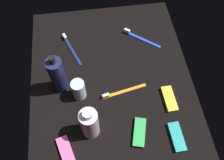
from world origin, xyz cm
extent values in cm
cube|color=black|center=(0.00, 0.00, -0.60)|extent=(84.00, 64.00, 1.20)
cylinder|color=#1B1E44|center=(1.42, 19.78, 8.50)|extent=(5.80, 5.80, 16.99)
cylinder|color=black|center=(1.42, 19.78, 18.39)|extent=(2.20, 2.20, 2.80)
cylinder|color=silver|center=(-18.01, 9.89, 7.23)|extent=(6.09, 6.09, 14.47)
cylinder|color=silver|center=(-18.01, 9.89, 15.57)|extent=(3.20, 3.20, 2.20)
cylinder|color=silver|center=(-3.31, 12.93, 4.50)|extent=(5.00, 5.00, 8.99)
cube|color=blue|center=(20.54, -16.12, 0.45)|extent=(12.08, 14.89, 0.90)
cube|color=white|center=(25.18, -10.23, 1.50)|extent=(2.47, 2.72, 1.20)
cube|color=navy|center=(18.66, 14.86, 0.45)|extent=(17.20, 7.67, 0.90)
cube|color=white|center=(25.65, 17.59, 1.50)|extent=(2.82, 1.97, 1.20)
cube|color=orange|center=(-4.09, -4.24, 0.45)|extent=(4.66, 17.89, 0.90)
cube|color=white|center=(-5.54, 3.12, 1.50)|extent=(1.58, 2.76, 1.20)
cube|color=yellow|center=(-9.86, -20.67, 0.75)|extent=(10.54, 4.37, 1.50)
cube|color=teal|center=(-24.50, -19.59, 0.75)|extent=(10.52, 4.33, 1.50)
cube|color=#E55999|center=(-24.34, 19.04, 0.75)|extent=(11.10, 6.75, 1.50)
cube|color=green|center=(-21.18, -6.92, 0.75)|extent=(11.09, 6.65, 1.50)
camera|label=1|loc=(-45.98, 6.20, 83.83)|focal=38.70mm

